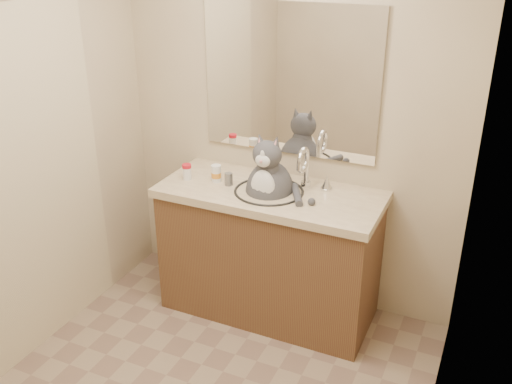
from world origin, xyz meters
TOP-DOWN VIEW (x-y plane):
  - room at (0.00, 0.00)m, footprint 2.22×2.52m
  - vanity at (0.00, 0.96)m, footprint 1.34×0.59m
  - mirror at (0.00, 1.24)m, footprint 1.10×0.02m
  - shower_curtain at (-1.05, 0.10)m, footprint 0.02×1.30m
  - cat at (-0.00, 0.96)m, footprint 0.41×0.32m
  - pill_bottle_redcap at (-0.54, 0.91)m, footprint 0.06×0.06m
  - pill_bottle_orange at (-0.36, 0.95)m, footprint 0.08×0.08m
  - grey_canister at (-0.26, 0.93)m, footprint 0.05×0.05m

SIDE VIEW (x-z plane):
  - vanity at x=0.00m, z-range -0.12..1.00m
  - cat at x=0.00m, z-range 0.59..1.15m
  - grey_canister at x=-0.26m, z-range 0.85..0.93m
  - pill_bottle_redcap at x=-0.54m, z-range 0.85..0.95m
  - pill_bottle_orange at x=-0.36m, z-range 0.85..0.95m
  - shower_curtain at x=-1.05m, z-range 0.06..2.00m
  - room at x=0.00m, z-range -0.01..2.41m
  - mirror at x=0.00m, z-range 1.00..1.90m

